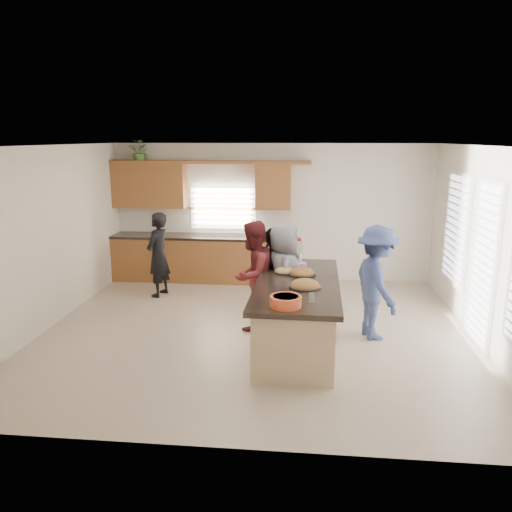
# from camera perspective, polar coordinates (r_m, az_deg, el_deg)

# --- Properties ---
(floor) EXTENTS (6.50, 6.50, 0.00)m
(floor) POSITION_cam_1_polar(r_m,az_deg,el_deg) (7.79, 0.09, -8.55)
(floor) COLOR #BEA58D
(floor) RESTS_ON ground
(room_shell) EXTENTS (6.52, 6.02, 2.81)m
(room_shell) POSITION_cam_1_polar(r_m,az_deg,el_deg) (7.29, 0.09, 5.43)
(room_shell) COLOR silver
(room_shell) RESTS_ON ground
(back_cabinetry) EXTENTS (4.08, 0.66, 2.46)m
(back_cabinetry) POSITION_cam_1_polar(r_m,az_deg,el_deg) (10.35, -6.51, 2.18)
(back_cabinetry) COLOR #98582C
(back_cabinetry) RESTS_ON ground
(right_wall_glazing) EXTENTS (0.06, 4.00, 2.25)m
(right_wall_glazing) POSITION_cam_1_polar(r_m,az_deg,el_deg) (7.65, 24.74, 0.30)
(right_wall_glazing) COLOR white
(right_wall_glazing) RESTS_ON ground
(island) EXTENTS (1.21, 2.72, 0.95)m
(island) POSITION_cam_1_polar(r_m,az_deg,el_deg) (7.16, 4.70, -6.74)
(island) COLOR tan
(island) RESTS_ON ground
(platter_front) EXTENTS (0.44, 0.44, 0.18)m
(platter_front) POSITION_cam_1_polar(r_m,az_deg,el_deg) (6.72, 5.63, -3.40)
(platter_front) COLOR black
(platter_front) RESTS_ON island
(platter_mid) EXTENTS (0.41, 0.41, 0.16)m
(platter_mid) POSITION_cam_1_polar(r_m,az_deg,el_deg) (7.33, 5.28, -1.96)
(platter_mid) COLOR black
(platter_mid) RESTS_ON island
(platter_back) EXTENTS (0.32, 0.32, 0.13)m
(platter_back) POSITION_cam_1_polar(r_m,az_deg,el_deg) (7.42, 3.26, -1.75)
(platter_back) COLOR black
(platter_back) RESTS_ON island
(salad_bowl) EXTENTS (0.38, 0.38, 0.13)m
(salad_bowl) POSITION_cam_1_polar(r_m,az_deg,el_deg) (5.95, 3.41, -5.13)
(salad_bowl) COLOR #E8532A
(salad_bowl) RESTS_ON island
(clear_cup) EXTENTS (0.07, 0.07, 0.11)m
(clear_cup) POSITION_cam_1_polar(r_m,az_deg,el_deg) (6.15, 6.38, -4.74)
(clear_cup) COLOR white
(clear_cup) RESTS_ON island
(plate_stack) EXTENTS (0.20, 0.20, 0.05)m
(plate_stack) POSITION_cam_1_polar(r_m,az_deg,el_deg) (7.86, 5.13, -0.94)
(plate_stack) COLOR #A07CB5
(plate_stack) RESTS_ON island
(flower_vase) EXTENTS (0.14, 0.14, 0.42)m
(flower_vase) POSITION_cam_1_polar(r_m,az_deg,el_deg) (7.98, 4.91, 0.84)
(flower_vase) COLOR silver
(flower_vase) RESTS_ON island
(potted_plant) EXTENTS (0.52, 0.49, 0.46)m
(potted_plant) POSITION_cam_1_polar(r_m,az_deg,el_deg) (10.56, -13.12, 11.55)
(potted_plant) COLOR #487D32
(potted_plant) RESTS_ON back_cabinetry
(woman_left_back) EXTENTS (0.50, 0.65, 1.58)m
(woman_left_back) POSITION_cam_1_polar(r_m,az_deg,el_deg) (9.43, -11.12, 0.15)
(woman_left_back) COLOR black
(woman_left_back) RESTS_ON ground
(woman_left_mid) EXTENTS (0.94, 1.02, 1.69)m
(woman_left_mid) POSITION_cam_1_polar(r_m,az_deg,el_deg) (7.66, -0.36, -2.24)
(woman_left_mid) COLOR maroon
(woman_left_mid) RESTS_ON ground
(woman_left_front) EXTENTS (0.39, 0.91, 1.54)m
(woman_left_front) POSITION_cam_1_polar(r_m,az_deg,el_deg) (7.97, 1.94, -2.20)
(woman_left_front) COLOR black
(woman_left_front) RESTS_ON ground
(woman_right_back) EXTENTS (0.91, 1.22, 1.69)m
(woman_right_back) POSITION_cam_1_polar(r_m,az_deg,el_deg) (7.50, 13.58, -2.98)
(woman_right_back) COLOR #374578
(woman_right_back) RESTS_ON ground
(woman_right_front) EXTENTS (0.60, 0.85, 1.66)m
(woman_right_front) POSITION_cam_1_polar(r_m,az_deg,el_deg) (7.71, 3.17, -2.31)
(woman_right_front) COLOR slate
(woman_right_front) RESTS_ON ground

